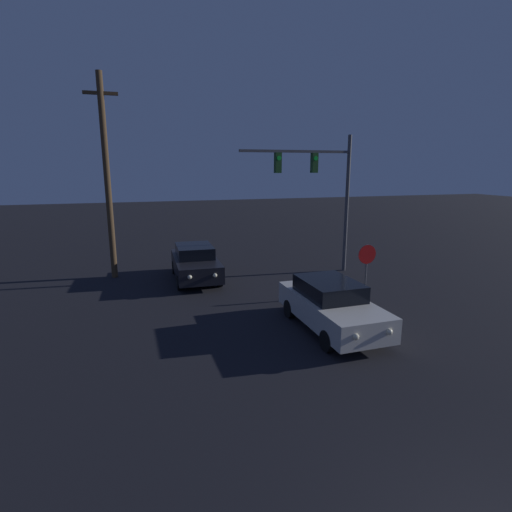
% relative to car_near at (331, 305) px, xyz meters
% --- Properties ---
extents(car_near, '(1.98, 4.57, 1.58)m').
position_rel_car_near_xyz_m(car_near, '(0.00, 0.00, 0.00)').
color(car_near, beige).
rests_on(car_near, ground_plane).
extents(car_far, '(2.02, 4.58, 1.58)m').
position_rel_car_near_xyz_m(car_far, '(-3.25, 7.07, 0.00)').
color(car_far, black).
rests_on(car_far, ground_plane).
extents(traffic_signal_mast, '(5.50, 0.30, 6.59)m').
position_rel_car_near_xyz_m(traffic_signal_mast, '(2.78, 6.54, 3.59)').
color(traffic_signal_mast, '#4C4C51').
rests_on(traffic_signal_mast, ground_plane).
extents(stop_sign, '(0.77, 0.07, 2.09)m').
position_rel_car_near_xyz_m(stop_sign, '(2.95, 2.68, 0.66)').
color(stop_sign, '#4C4C51').
rests_on(stop_sign, ground_plane).
extents(utility_pole, '(1.45, 0.28, 9.12)m').
position_rel_car_near_xyz_m(utility_pole, '(-6.85, 8.62, 3.89)').
color(utility_pole, '#4C3823').
rests_on(utility_pole, ground_plane).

